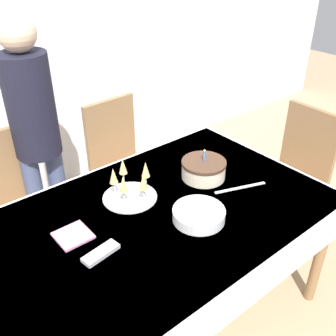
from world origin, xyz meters
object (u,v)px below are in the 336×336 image
object	(u,v)px
dining_chair_far_left	(7,206)
champagne_tray	(130,184)
birthday_cake	(204,169)
plate_stack_main	(199,215)
dining_chair_far_right	(121,161)
dining_chair_right_end	(295,171)
person_standing	(34,125)

from	to	relation	value
dining_chair_far_left	champagne_tray	bearing A→B (deg)	-56.52
dining_chair_far_left	champagne_tray	size ratio (longest dim) A/B	3.44
birthday_cake	plate_stack_main	xyz separation A→B (m)	(-0.28, -0.26, -0.02)
dining_chair_far_right	dining_chair_right_end	distance (m)	1.22
dining_chair_far_left	plate_stack_main	size ratio (longest dim) A/B	3.84
dining_chair_far_right	person_standing	bearing A→B (deg)	172.68
plate_stack_main	dining_chair_far_right	bearing A→B (deg)	77.47
dining_chair_far_left	plate_stack_main	world-z (taller)	dining_chair_far_left
birthday_cake	person_standing	world-z (taller)	person_standing
dining_chair_far_left	dining_chair_far_right	size ratio (longest dim) A/B	1.00
dining_chair_far_right	champagne_tray	xyz separation A→B (m)	(-0.38, -0.68, 0.32)
dining_chair_far_right	plate_stack_main	size ratio (longest dim) A/B	3.84
birthday_cake	plate_stack_main	bearing A→B (deg)	-137.34
dining_chair_far_left	birthday_cake	xyz separation A→B (m)	(0.88, -0.78, 0.28)
plate_stack_main	person_standing	xyz separation A→B (m)	(-0.31, 1.10, 0.17)
dining_chair_far_left	plate_stack_main	distance (m)	1.22
dining_chair_right_end	person_standing	bearing A→B (deg)	145.65
dining_chair_far_right	birthday_cake	xyz separation A→B (m)	(0.05, -0.78, 0.28)
dining_chair_far_right	birthday_cake	distance (m)	0.83
dining_chair_far_left	person_standing	xyz separation A→B (m)	(0.28, 0.07, 0.42)
dining_chair_right_end	plate_stack_main	distance (m)	1.12
dining_chair_far_right	person_standing	distance (m)	0.69
champagne_tray	dining_chair_right_end	bearing A→B (deg)	-9.26
birthday_cake	champagne_tray	xyz separation A→B (m)	(-0.43, 0.10, 0.03)
dining_chair_right_end	plate_stack_main	xyz separation A→B (m)	(-1.07, -0.16, 0.26)
plate_stack_main	person_standing	world-z (taller)	person_standing
dining_chair_far_left	person_standing	world-z (taller)	person_standing
dining_chair_far_right	plate_stack_main	bearing A→B (deg)	-102.53
dining_chair_far_right	champagne_tray	world-z (taller)	dining_chair_far_right
dining_chair_far_left	dining_chair_right_end	xyz separation A→B (m)	(1.67, -0.88, 0.00)
dining_chair_far_left	birthday_cake	world-z (taller)	dining_chair_far_left
dining_chair_far_right	dining_chair_right_end	bearing A→B (deg)	-46.15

